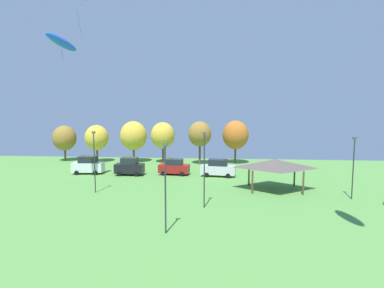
{
  "coord_description": "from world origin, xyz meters",
  "views": [
    {
      "loc": [
        2.03,
        1.49,
        8.81
      ],
      "look_at": [
        0.73,
        16.17,
        7.31
      ],
      "focal_mm": 28.0,
      "sensor_mm": 36.0,
      "label": 1
    }
  ],
  "objects": [
    {
      "name": "kite_flying_1",
      "position": [
        -16.53,
        36.34,
        17.23
      ],
      "size": [
        2.29,
        4.98,
        3.08
      ],
      "color": "blue"
    },
    {
      "name": "parked_car_leftmost",
      "position": [
        -17.01,
        43.37,
        1.28
      ],
      "size": [
        4.55,
        2.38,
        2.63
      ],
      "rotation": [
        0.0,
        0.0,
        0.08
      ],
      "color": "silver",
      "rests_on": "ground"
    },
    {
      "name": "parked_car_second_from_left",
      "position": [
        -10.66,
        42.94,
        1.25
      ],
      "size": [
        4.06,
        2.07,
        2.56
      ],
      "rotation": [
        0.0,
        0.0,
        0.0
      ],
      "color": "black",
      "rests_on": "ground"
    },
    {
      "name": "parked_car_third_from_left",
      "position": [
        -4.32,
        43.81,
        1.14
      ],
      "size": [
        4.5,
        2.4,
        2.3
      ],
      "rotation": [
        0.0,
        0.0,
        -0.1
      ],
      "color": "maroon",
      "rests_on": "ground"
    },
    {
      "name": "parked_car_rightmost_in_row",
      "position": [
        2.03,
        43.13,
        1.2
      ],
      "size": [
        4.97,
        2.41,
        2.43
      ],
      "rotation": [
        0.0,
        0.0,
        -0.13
      ],
      "color": "silver",
      "rests_on": "ground"
    },
    {
      "name": "park_pavilion",
      "position": [
        8.54,
        36.21,
        3.08
      ],
      "size": [
        7.07,
        4.96,
        3.6
      ],
      "color": "brown",
      "rests_on": "ground"
    },
    {
      "name": "light_post_0",
      "position": [
        0.75,
        28.92,
        3.97
      ],
      "size": [
        0.36,
        0.2,
        7.12
      ],
      "color": "#2D2D33",
      "rests_on": "ground"
    },
    {
      "name": "light_post_1",
      "position": [
        -11.66,
        33.24,
        3.85
      ],
      "size": [
        0.36,
        0.2,
        6.88
      ],
      "color": "#2D2D33",
      "rests_on": "ground"
    },
    {
      "name": "light_post_2",
      "position": [
        -1.79,
        22.6,
        3.76
      ],
      "size": [
        0.36,
        0.2,
        6.72
      ],
      "color": "#2D2D33",
      "rests_on": "ground"
    },
    {
      "name": "light_post_3",
      "position": [
        15.83,
        33.04,
        3.63
      ],
      "size": [
        0.36,
        0.2,
        6.45
      ],
      "color": "#2D2D33",
      "rests_on": "ground"
    },
    {
      "name": "treeline_tree_0",
      "position": [
        -26.61,
        54.81,
        4.27
      ],
      "size": [
        4.25,
        4.25,
        6.61
      ],
      "color": "brown",
      "rests_on": "ground"
    },
    {
      "name": "treeline_tree_1",
      "position": [
        -20.03,
        53.96,
        4.44
      ],
      "size": [
        4.2,
        4.2,
        6.77
      ],
      "color": "brown",
      "rests_on": "ground"
    },
    {
      "name": "treeline_tree_2",
      "position": [
        -13.33,
        54.48,
        4.82
      ],
      "size": [
        4.78,
        4.78,
        7.46
      ],
      "color": "brown",
      "rests_on": "ground"
    },
    {
      "name": "treeline_tree_3",
      "position": [
        -7.87,
        54.15,
        4.94
      ],
      "size": [
        4.25,
        4.25,
        7.3
      ],
      "color": "brown",
      "rests_on": "ground"
    },
    {
      "name": "treeline_tree_4",
      "position": [
        -1.19,
        53.19,
        5.28
      ],
      "size": [
        3.98,
        3.98,
        7.5
      ],
      "color": "brown",
      "rests_on": "ground"
    },
    {
      "name": "treeline_tree_5",
      "position": [
        5.04,
        54.51,
        5.08
      ],
      "size": [
        4.59,
        4.59,
        7.62
      ],
      "color": "brown",
      "rests_on": "ground"
    }
  ]
}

